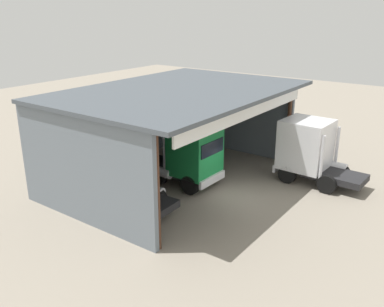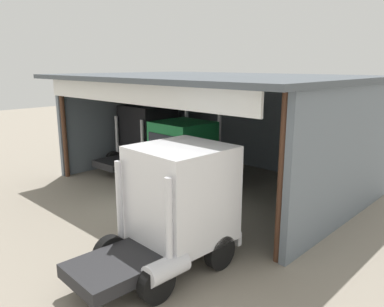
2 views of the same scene
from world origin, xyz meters
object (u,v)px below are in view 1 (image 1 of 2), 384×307
at_px(truck_white_right_bay, 310,149).
at_px(truck_green_center_bay, 190,156).
at_px(tool_cart, 192,140).
at_px(oil_drum, 183,138).
at_px(truck_black_center_right_bay, 120,173).

bearing_deg(truck_white_right_bay, truck_green_center_bay, 134.24).
bearing_deg(tool_cart, truck_white_right_bay, -96.46).
distance_m(truck_green_center_bay, tool_cart, 6.97).
bearing_deg(truck_green_center_bay, truck_white_right_bay, 132.90).
xyz_separation_m(truck_green_center_bay, oil_drum, (5.74, 4.84, -1.28)).
distance_m(truck_white_right_bay, tool_cart, 9.22).
relative_size(truck_green_center_bay, tool_cart, 4.70).
xyz_separation_m(truck_green_center_bay, tool_cart, (5.59, 3.97, -1.24)).
relative_size(truck_green_center_bay, oil_drum, 5.09).
relative_size(truck_white_right_bay, tool_cart, 4.97).
bearing_deg(truck_white_right_bay, tool_cart, 85.90).
relative_size(truck_black_center_right_bay, tool_cart, 4.64).
bearing_deg(truck_white_right_bay, truck_black_center_right_bay, 147.66).
height_order(truck_black_center_right_bay, truck_green_center_bay, truck_green_center_bay).
bearing_deg(truck_black_center_right_bay, truck_white_right_bay, -36.51).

